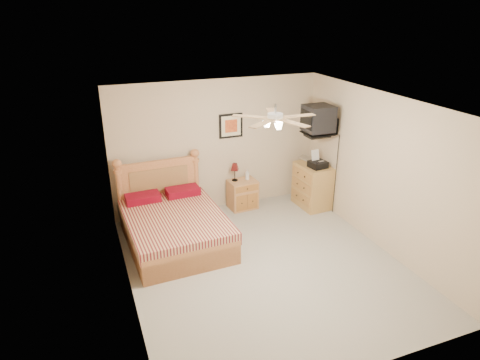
{
  "coord_description": "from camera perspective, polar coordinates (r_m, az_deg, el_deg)",
  "views": [
    {
      "loc": [
        -2.38,
        -5.07,
        3.72
      ],
      "look_at": [
        -0.06,
        0.9,
        1.08
      ],
      "focal_mm": 32.0,
      "sensor_mm": 36.0,
      "label": 1
    }
  ],
  "objects": [
    {
      "name": "wall_back",
      "position": [
        8.08,
        -3.06,
        4.56
      ],
      "size": [
        4.0,
        0.04,
        2.5
      ],
      "primitive_type": "cube",
      "color": "#C3AE8F",
      "rests_on": "ground"
    },
    {
      "name": "table_lamp",
      "position": [
        8.18,
        -0.7,
        1.07
      ],
      "size": [
        0.23,
        0.23,
        0.35
      ],
      "primitive_type": null,
      "rotation": [
        0.0,
        0.0,
        0.23
      ],
      "color": "#50100F",
      "rests_on": "nightstand"
    },
    {
      "name": "magazine_upper",
      "position": [
        8.55,
        8.43,
        2.81
      ],
      "size": [
        0.3,
        0.33,
        0.02
      ],
      "primitive_type": "imported",
      "rotation": [
        0.0,
        0.0,
        0.52
      ],
      "color": "gray",
      "rests_on": "magazine_lower"
    },
    {
      "name": "wall_front",
      "position": [
        4.44,
        16.0,
        -12.4
      ],
      "size": [
        4.0,
        0.04,
        2.5
      ],
      "primitive_type": "cube",
      "color": "#C3AE8F",
      "rests_on": "ground"
    },
    {
      "name": "wall_tv",
      "position": [
        7.86,
        11.33,
        7.88
      ],
      "size": [
        0.56,
        0.46,
        0.58
      ],
      "primitive_type": null,
      "color": "black",
      "rests_on": "wall_right"
    },
    {
      "name": "wall_right",
      "position": [
        7.14,
        18.35,
        0.96
      ],
      "size": [
        0.04,
        4.5,
        2.5
      ],
      "primitive_type": "cube",
      "color": "#C3AE8F",
      "rests_on": "ground"
    },
    {
      "name": "framed_picture",
      "position": [
        8.05,
        -1.23,
        7.24
      ],
      "size": [
        0.46,
        0.04,
        0.46
      ],
      "primitive_type": "cube",
      "color": "black",
      "rests_on": "wall_back"
    },
    {
      "name": "nightstand",
      "position": [
        8.35,
        0.35,
        -1.91
      ],
      "size": [
        0.55,
        0.43,
        0.57
      ],
      "primitive_type": "cube",
      "rotation": [
        0.0,
        0.0,
        0.07
      ],
      "color": "#C27E49",
      "rests_on": "ground"
    },
    {
      "name": "ceiling_fan",
      "position": [
        5.59,
        4.71,
        8.23
      ],
      "size": [
        1.14,
        1.14,
        0.28
      ],
      "primitive_type": null,
      "color": "silver",
      "rests_on": "ceiling"
    },
    {
      "name": "ceiling",
      "position": [
        5.73,
        3.88,
        10.05
      ],
      "size": [
        4.0,
        4.5,
        0.04
      ],
      "primitive_type": "cube",
      "color": "white",
      "rests_on": "ground"
    },
    {
      "name": "fax_machine",
      "position": [
        8.18,
        10.39,
        2.71
      ],
      "size": [
        0.34,
        0.36,
        0.32
      ],
      "primitive_type": null,
      "rotation": [
        0.0,
        0.0,
        0.13
      ],
      "color": "black",
      "rests_on": "dresser"
    },
    {
      "name": "lotion_bottle",
      "position": [
        8.25,
        0.97,
        0.74
      ],
      "size": [
        0.1,
        0.1,
        0.21
      ],
      "primitive_type": "imported",
      "rotation": [
        0.0,
        0.0,
        0.25
      ],
      "color": "silver",
      "rests_on": "nightstand"
    },
    {
      "name": "magazine_lower",
      "position": [
        8.54,
        8.5,
        2.62
      ],
      "size": [
        0.23,
        0.28,
        0.02
      ],
      "primitive_type": "imported",
      "rotation": [
        0.0,
        0.0,
        0.19
      ],
      "color": "#BFB09A",
      "rests_on": "dresser"
    },
    {
      "name": "bed",
      "position": [
        7.03,
        -8.79,
        -3.88
      ],
      "size": [
        1.59,
        2.04,
        1.28
      ],
      "primitive_type": null,
      "rotation": [
        0.0,
        0.0,
        0.04
      ],
      "color": "#B56838",
      "rests_on": "ground"
    },
    {
      "name": "dresser",
      "position": [
        8.49,
        9.62,
        -0.75
      ],
      "size": [
        0.54,
        0.75,
        0.86
      ],
      "primitive_type": "cube",
      "rotation": [
        0.0,
        0.0,
        0.06
      ],
      "color": "#A07945",
      "rests_on": "ground"
    },
    {
      "name": "wall_left",
      "position": [
        5.65,
        -15.25,
        -4.36
      ],
      "size": [
        0.04,
        4.5,
        2.5
      ],
      "primitive_type": "cube",
      "color": "#C3AE8F",
      "rests_on": "ground"
    },
    {
      "name": "floor",
      "position": [
        6.72,
        3.32,
        -11.25
      ],
      "size": [
        4.5,
        4.5,
        0.0
      ],
      "primitive_type": "plane",
      "color": "#9A968B",
      "rests_on": "ground"
    }
  ]
}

